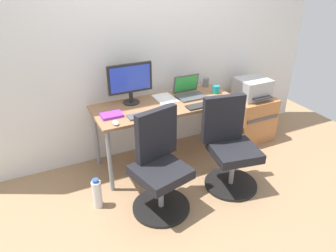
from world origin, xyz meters
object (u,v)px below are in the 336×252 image
side_cabinet (249,117)px  open_laptop (189,91)px  office_chair_left (159,167)px  coffee_mug (216,89)px  water_bottle_on_floor (97,194)px  desktop_monitor (130,81)px  printer (252,88)px  office_chair_right (230,148)px

side_cabinet → open_laptop: 1.02m
office_chair_left → coffee_mug: bearing=33.6°
office_chair_left → water_bottle_on_floor: (-0.54, 0.23, -0.28)m
side_cabinet → desktop_monitor: desktop_monitor is taller
printer → open_laptop: 0.90m
office_chair_left → coffee_mug: size_ratio=10.22×
office_chair_right → desktop_monitor: 1.23m
coffee_mug → office_chair_left: bearing=-146.4°
office_chair_right → side_cabinet: (0.83, 0.72, -0.15)m
water_bottle_on_floor → open_laptop: open_laptop is taller
side_cabinet → printer: printer is taller
desktop_monitor → office_chair_right: bearing=-49.4°
office_chair_left → open_laptop: bearing=46.4°
office_chair_left → office_chair_right: same height
desktop_monitor → open_laptop: 0.69m
office_chair_left → water_bottle_on_floor: size_ratio=3.03×
water_bottle_on_floor → open_laptop: size_ratio=1.00×
water_bottle_on_floor → desktop_monitor: desktop_monitor is taller
office_chair_left → coffee_mug: office_chair_left is taller
desktop_monitor → coffee_mug: size_ratio=5.22×
water_bottle_on_floor → desktop_monitor: bearing=45.8°
printer → water_bottle_on_floor: 2.26m
side_cabinet → printer: 0.40m
side_cabinet → water_bottle_on_floor: (-2.14, -0.49, -0.13)m
office_chair_right → open_laptop: size_ratio=3.03×
desktop_monitor → open_laptop: size_ratio=1.55×
side_cabinet → coffee_mug: size_ratio=6.03×
desktop_monitor → office_chair_left: bearing=-93.5°
side_cabinet → open_laptop: open_laptop is taller
office_chair_left → desktop_monitor: bearing=86.5°
side_cabinet → office_chair_left: bearing=-155.7°
office_chair_right → open_laptop: 0.82m
coffee_mug → printer: bearing=3.7°
side_cabinet → water_bottle_on_floor: side_cabinet is taller
open_laptop → desktop_monitor: bearing=171.8°
office_chair_right → open_laptop: (-0.06, 0.74, 0.35)m
office_chair_right → desktop_monitor: desktop_monitor is taller
printer → water_bottle_on_floor: printer is taller
office_chair_left → desktop_monitor: size_ratio=1.96×
open_laptop → office_chair_left: bearing=-133.6°
printer → coffee_mug: coffee_mug is taller
office_chair_left → printer: size_ratio=2.35×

